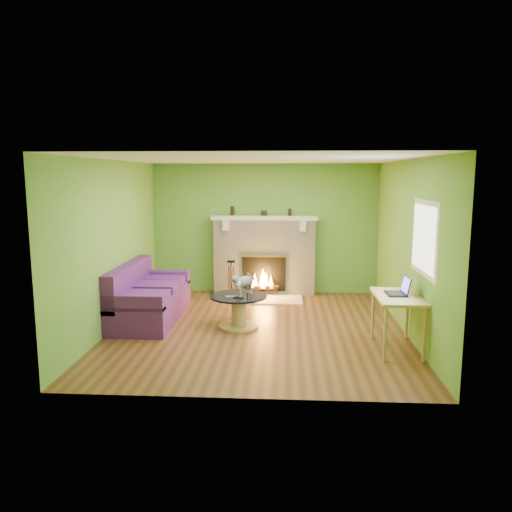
{
  "coord_description": "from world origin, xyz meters",
  "views": [
    {
      "loc": [
        0.43,
        -7.51,
        2.36
      ],
      "look_at": [
        -0.05,
        0.4,
        1.08
      ],
      "focal_mm": 35.0,
      "sensor_mm": 36.0,
      "label": 1
    }
  ],
  "objects_px": {
    "coffee_table": "(239,309)",
    "desk": "(398,302)",
    "cat": "(244,284)",
    "sofa": "(147,298)"
  },
  "relations": [
    {
      "from": "desk",
      "to": "coffee_table",
      "type": "bearing_deg",
      "value": 158.25
    },
    {
      "from": "coffee_table",
      "to": "cat",
      "type": "xyz_separation_m",
      "value": [
        0.08,
        0.05,
        0.39
      ]
    },
    {
      "from": "sofa",
      "to": "coffee_table",
      "type": "xyz_separation_m",
      "value": [
        1.55,
        -0.32,
        -0.07
      ]
    },
    {
      "from": "sofa",
      "to": "cat",
      "type": "height_order",
      "value": "sofa"
    },
    {
      "from": "cat",
      "to": "sofa",
      "type": "bearing_deg",
      "value": -157.32
    },
    {
      "from": "coffee_table",
      "to": "cat",
      "type": "relative_size",
      "value": 1.6
    },
    {
      "from": "desk",
      "to": "cat",
      "type": "bearing_deg",
      "value": 156.41
    },
    {
      "from": "sofa",
      "to": "desk",
      "type": "relative_size",
      "value": 2.01
    },
    {
      "from": "sofa",
      "to": "desk",
      "type": "distance_m",
      "value": 4.01
    },
    {
      "from": "coffee_table",
      "to": "desk",
      "type": "distance_m",
      "value": 2.46
    }
  ]
}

